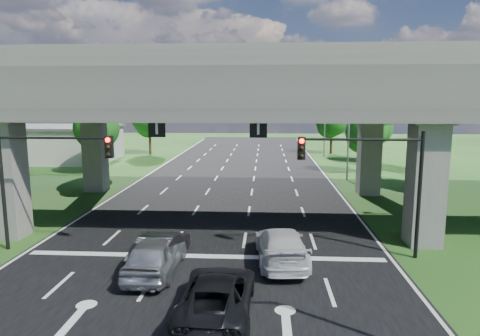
# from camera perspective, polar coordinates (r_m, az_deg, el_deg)

# --- Properties ---
(ground) EXTENTS (160.00, 160.00, 0.00)m
(ground) POSITION_cam_1_polar(r_m,az_deg,el_deg) (17.68, -6.41, -15.71)
(ground) COLOR #194215
(ground) RESTS_ON ground
(road) EXTENTS (18.00, 120.00, 0.03)m
(road) POSITION_cam_1_polar(r_m,az_deg,el_deg) (26.99, -2.80, -6.81)
(road) COLOR black
(road) RESTS_ON ground
(overpass) EXTENTS (80.00, 15.00, 10.00)m
(overpass) POSITION_cam_1_polar(r_m,az_deg,el_deg) (27.96, -2.48, 10.13)
(overpass) COLOR #3D3B38
(overpass) RESTS_ON ground
(warehouse) EXTENTS (20.00, 10.00, 4.00)m
(warehouse) POSITION_cam_1_polar(r_m,az_deg,el_deg) (58.67, -26.11, 2.86)
(warehouse) COLOR #9E9E99
(warehouse) RESTS_ON ground
(signal_right) EXTENTS (5.76, 0.54, 6.00)m
(signal_right) POSITION_cam_1_polar(r_m,az_deg,el_deg) (20.62, 17.33, -0.30)
(signal_right) COLOR black
(signal_right) RESTS_ON ground
(signal_left) EXTENTS (5.76, 0.54, 6.00)m
(signal_left) POSITION_cam_1_polar(r_m,az_deg,el_deg) (22.67, -24.71, 0.10)
(signal_left) COLOR black
(signal_left) RESTS_ON ground
(streetlight_far) EXTENTS (3.38, 0.25, 10.00)m
(streetlight_far) POSITION_cam_1_polar(r_m,az_deg,el_deg) (40.49, 13.80, 6.61)
(streetlight_far) COLOR gray
(streetlight_far) RESTS_ON ground
(streetlight_beyond) EXTENTS (3.38, 0.25, 10.00)m
(streetlight_beyond) POSITION_cam_1_polar(r_m,az_deg,el_deg) (56.30, 10.88, 7.32)
(streetlight_beyond) COLOR gray
(streetlight_beyond) RESTS_ON ground
(tree_left_near) EXTENTS (4.50, 4.50, 7.80)m
(tree_left_near) POSITION_cam_1_polar(r_m,az_deg,el_deg) (45.13, -18.55, 5.32)
(tree_left_near) COLOR black
(tree_left_near) RESTS_ON ground
(tree_left_mid) EXTENTS (3.91, 3.90, 6.76)m
(tree_left_mid) POSITION_cam_1_polar(r_m,az_deg,el_deg) (53.69, -18.33, 5.16)
(tree_left_mid) COLOR black
(tree_left_mid) RESTS_ON ground
(tree_left_far) EXTENTS (4.80, 4.80, 8.32)m
(tree_left_far) POSITION_cam_1_polar(r_m,az_deg,el_deg) (59.97, -11.97, 6.71)
(tree_left_far) COLOR black
(tree_left_far) RESTS_ON ground
(tree_right_near) EXTENTS (4.20, 4.20, 7.28)m
(tree_right_near) POSITION_cam_1_polar(r_m,az_deg,el_deg) (45.08, 16.53, 5.00)
(tree_right_near) COLOR black
(tree_right_near) RESTS_ON ground
(tree_right_mid) EXTENTS (3.91, 3.90, 6.76)m
(tree_right_mid) POSITION_cam_1_polar(r_m,az_deg,el_deg) (53.56, 17.73, 5.18)
(tree_right_mid) COLOR black
(tree_right_mid) RESTS_ON ground
(tree_right_far) EXTENTS (4.50, 4.50, 7.80)m
(tree_right_far) POSITION_cam_1_polar(r_m,az_deg,el_deg) (60.57, 12.20, 6.42)
(tree_right_far) COLOR black
(tree_right_far) RESTS_ON ground
(car_silver) EXTENTS (1.98, 4.84, 1.65)m
(car_silver) POSITION_cam_1_polar(r_m,az_deg,el_deg) (18.97, -11.20, -11.28)
(car_silver) COLOR silver
(car_silver) RESTS_ON road
(car_dark) EXTENTS (1.98, 4.66, 1.50)m
(car_dark) POSITION_cam_1_polar(r_m,az_deg,el_deg) (19.80, -10.55, -10.61)
(car_dark) COLOR black
(car_dark) RESTS_ON road
(car_white) EXTENTS (2.59, 5.53, 1.56)m
(car_white) POSITION_cam_1_polar(r_m,az_deg,el_deg) (19.94, 5.49, -10.26)
(car_white) COLOR silver
(car_white) RESTS_ON road
(car_trailing) EXTENTS (2.50, 5.28, 1.46)m
(car_trailing) POSITION_cam_1_polar(r_m,az_deg,el_deg) (15.38, -3.04, -16.51)
(car_trailing) COLOR black
(car_trailing) RESTS_ON road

